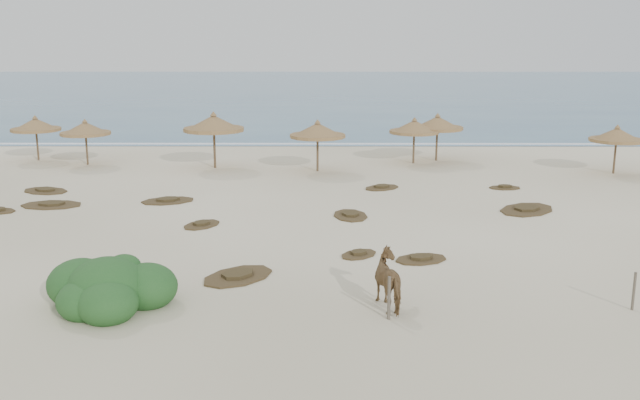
% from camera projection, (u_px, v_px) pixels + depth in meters
% --- Properties ---
extents(ground, '(160.00, 160.00, 0.00)m').
position_uv_depth(ground, '(252.00, 266.00, 22.56)').
color(ground, '#F8EACB').
rests_on(ground, ground).
extents(ocean, '(200.00, 100.00, 0.01)m').
position_uv_depth(ocean, '(306.00, 90.00, 95.64)').
color(ocean, '#2C5984').
rests_on(ocean, ground).
extents(foam_line, '(70.00, 0.60, 0.01)m').
position_uv_depth(foam_line, '(289.00, 144.00, 47.89)').
color(foam_line, white).
rests_on(foam_line, ground).
extents(palapa_0, '(3.30, 3.30, 2.61)m').
position_uv_depth(palapa_0, '(85.00, 129.00, 39.83)').
color(palapa_0, brown).
rests_on(palapa_0, ground).
extents(palapa_1, '(3.32, 3.32, 2.64)m').
position_uv_depth(palapa_1, '(36.00, 125.00, 41.30)').
color(palapa_1, brown).
rests_on(palapa_1, ground).
extents(palapa_2, '(4.30, 4.30, 3.12)m').
position_uv_depth(palapa_2, '(214.00, 124.00, 38.81)').
color(palapa_2, brown).
rests_on(palapa_2, ground).
extents(palapa_3, '(3.34, 3.34, 2.80)m').
position_uv_depth(palapa_3, '(318.00, 131.00, 37.88)').
color(palapa_3, brown).
rests_on(palapa_3, ground).
extents(palapa_4, '(3.38, 3.38, 2.65)m').
position_uv_depth(palapa_4, '(414.00, 127.00, 40.29)').
color(palapa_4, brown).
rests_on(palapa_4, ground).
extents(palapa_5, '(3.20, 3.20, 2.78)m').
position_uv_depth(palapa_5, '(437.00, 124.00, 41.15)').
color(palapa_5, brown).
rests_on(palapa_5, ground).
extents(palapa_6, '(3.28, 3.28, 2.61)m').
position_uv_depth(palapa_6, '(617.00, 135.00, 37.28)').
color(palapa_6, brown).
rests_on(palapa_6, ground).
extents(horse, '(1.30, 1.94, 1.50)m').
position_uv_depth(horse, '(393.00, 280.00, 18.98)').
color(horse, olive).
rests_on(horse, ground).
extents(fence_post_near, '(0.11, 0.11, 1.15)m').
position_uv_depth(fence_post_near, '(389.00, 298.00, 18.20)').
color(fence_post_near, '#63574A').
rests_on(fence_post_near, ground).
extents(fence_post_far, '(0.09, 0.09, 1.05)m').
position_uv_depth(fence_post_far, '(634.00, 291.00, 18.83)').
color(fence_post_far, '#63574A').
rests_on(fence_post_far, ground).
extents(bush, '(3.56, 3.14, 1.59)m').
position_uv_depth(bush, '(109.00, 289.00, 19.03)').
color(bush, '#2C5F28').
rests_on(bush, ground).
extents(scrub_1, '(2.64, 1.75, 0.16)m').
position_uv_depth(scrub_1, '(51.00, 205.00, 30.55)').
color(scrub_1, '#503D23').
rests_on(scrub_1, ground).
extents(scrub_2, '(1.82, 2.01, 0.16)m').
position_uv_depth(scrub_2, '(202.00, 224.00, 27.34)').
color(scrub_2, '#503D23').
rests_on(scrub_2, ground).
extents(scrub_3, '(1.61, 2.24, 0.16)m').
position_uv_depth(scrub_3, '(350.00, 215.00, 28.76)').
color(scrub_3, '#503D23').
rests_on(scrub_3, ground).
extents(scrub_4, '(2.08, 1.73, 0.16)m').
position_uv_depth(scrub_4, '(421.00, 259.00, 23.13)').
color(scrub_4, '#503D23').
rests_on(scrub_4, ground).
extents(scrub_5, '(3.35, 3.39, 0.16)m').
position_uv_depth(scrub_5, '(527.00, 209.00, 29.73)').
color(scrub_5, '#503D23').
rests_on(scrub_5, ground).
extents(scrub_6, '(2.72, 2.32, 0.16)m').
position_uv_depth(scrub_6, '(45.00, 190.00, 33.33)').
color(scrub_6, '#503D23').
rests_on(scrub_6, ground).
extents(scrub_7, '(2.20, 2.06, 0.16)m').
position_uv_depth(scrub_7, '(382.00, 187.00, 34.03)').
color(scrub_7, '#503D23').
rests_on(scrub_7, ground).
extents(scrub_9, '(2.81, 2.89, 0.16)m').
position_uv_depth(scrub_9, '(238.00, 276.00, 21.49)').
color(scrub_9, '#503D23').
rests_on(scrub_9, ground).
extents(scrub_10, '(1.56, 1.06, 0.16)m').
position_uv_depth(scrub_10, '(505.00, 187.00, 34.01)').
color(scrub_10, '#503D23').
rests_on(scrub_10, ground).
extents(scrub_11, '(2.47, 2.06, 0.16)m').
position_uv_depth(scrub_11, '(99.00, 276.00, 21.46)').
color(scrub_11, '#503D23').
rests_on(scrub_11, ground).
extents(scrub_12, '(1.65, 1.65, 0.16)m').
position_uv_depth(scrub_12, '(359.00, 254.00, 23.63)').
color(scrub_12, '#503D23').
rests_on(scrub_12, ground).
extents(scrub_13, '(2.70, 2.22, 0.16)m').
position_uv_depth(scrub_13, '(168.00, 200.00, 31.31)').
color(scrub_13, '#503D23').
rests_on(scrub_13, ground).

